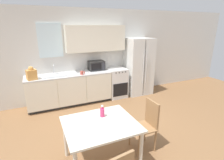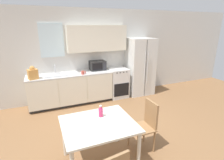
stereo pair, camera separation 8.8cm
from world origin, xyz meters
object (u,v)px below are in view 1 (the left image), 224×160
object	(u,v)px
oven_range	(116,82)
drink_bottle	(102,112)
microwave	(96,66)
dining_table	(100,129)
refrigerator	(138,67)
dining_chair_side	(148,122)
coffee_mug	(82,73)

from	to	relation	value
oven_range	drink_bottle	bearing A→B (deg)	-120.18
oven_range	microwave	distance (m)	0.86
drink_bottle	dining_table	bearing A→B (deg)	-119.40
refrigerator	dining_chair_side	distance (m)	2.85
dining_chair_side	drink_bottle	distance (m)	0.89
dining_table	dining_chair_side	distance (m)	0.94
oven_range	refrigerator	distance (m)	0.92
refrigerator	coffee_mug	xyz separation A→B (m)	(-1.94, -0.18, 0.04)
oven_range	coffee_mug	distance (m)	1.26
drink_bottle	coffee_mug	bearing A→B (deg)	83.87
microwave	dining_table	size ratio (longest dim) A/B	0.42
microwave	drink_bottle	world-z (taller)	microwave
microwave	oven_range	bearing A→B (deg)	-11.22
coffee_mug	dining_chair_side	size ratio (longest dim) A/B	0.13
dining_table	dining_chair_side	world-z (taller)	dining_chair_side
refrigerator	dining_chair_side	xyz separation A→B (m)	(-1.35, -2.48, -0.38)
oven_range	refrigerator	xyz separation A→B (m)	(0.80, -0.02, 0.45)
oven_range	drink_bottle	size ratio (longest dim) A/B	4.64
dining_chair_side	dining_table	bearing A→B (deg)	93.66
drink_bottle	oven_range	bearing A→B (deg)	59.82
microwave	dining_table	distance (m)	2.84
oven_range	coffee_mug	size ratio (longest dim) A/B	7.55
dining_table	drink_bottle	bearing A→B (deg)	60.60
dining_chair_side	drink_bottle	xyz separation A→B (m)	(-0.83, 0.14, 0.31)
coffee_mug	dining_table	world-z (taller)	coffee_mug
microwave	coffee_mug	world-z (taller)	microwave
refrigerator	drink_bottle	xyz separation A→B (m)	(-2.18, -2.35, -0.07)
oven_range	microwave	world-z (taller)	microwave
oven_range	dining_table	distance (m)	2.96
dining_chair_side	refrigerator	bearing A→B (deg)	-27.87
dining_chair_side	drink_bottle	world-z (taller)	drink_bottle
oven_range	coffee_mug	bearing A→B (deg)	-170.07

